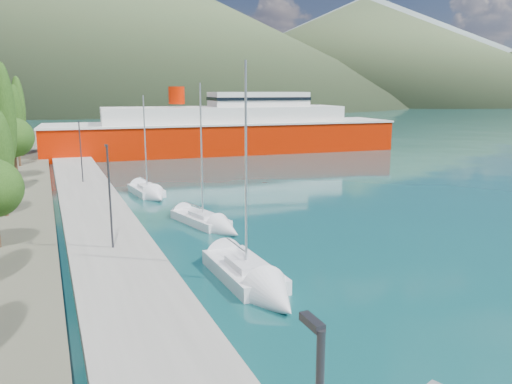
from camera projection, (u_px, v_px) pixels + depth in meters
name	position (u px, v px, depth m)	size (l,w,h in m)	color
ground	(96.00, 129.00, 128.23)	(1400.00, 1400.00, 0.00)	#104546
quay	(94.00, 211.00, 39.93)	(5.00, 88.00, 0.80)	gray
hills_far	(169.00, 34.00, 615.37)	(1480.00, 900.00, 180.00)	slate
hills_near	(192.00, 37.00, 383.49)	(1010.00, 520.00, 115.00)	#405030
tree_row	(6.00, 137.00, 42.89)	(4.22, 62.16, 11.63)	#47301E
lamp_posts	(110.00, 194.00, 28.54)	(0.15, 47.64, 6.06)	#2D2D33
sailboat_near	(260.00, 286.00, 24.87)	(2.75, 8.65, 12.34)	silver
sailboat_mid	(214.00, 225.00, 36.25)	(3.92, 8.05, 11.21)	silver
sailboat_far	(152.00, 194.00, 46.83)	(3.01, 7.21, 10.29)	silver
ferry	(226.00, 131.00, 80.13)	(55.89, 16.17, 10.95)	#BA1800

